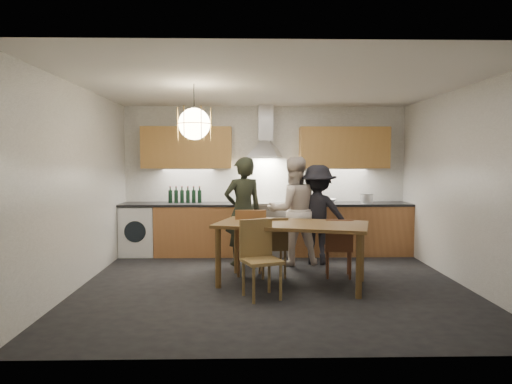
{
  "coord_description": "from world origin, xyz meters",
  "views": [
    {
      "loc": [
        -0.35,
        -5.92,
        1.64
      ],
      "look_at": [
        -0.21,
        0.4,
        1.2
      ],
      "focal_mm": 32.0,
      "sensor_mm": 36.0,
      "label": 1
    }
  ],
  "objects_px": {
    "dining_table": "(292,230)",
    "chair_front": "(259,253)",
    "person_left": "(243,211)",
    "wine_bottles": "(185,195)",
    "person_mid": "(293,211)",
    "person_right": "(317,215)",
    "stock_pot": "(367,198)",
    "mixing_bowl": "(327,201)",
    "chair_back_left": "(251,238)"
  },
  "relations": [
    {
      "from": "person_right",
      "to": "wine_bottles",
      "type": "height_order",
      "value": "person_right"
    },
    {
      "from": "person_mid",
      "to": "mixing_bowl",
      "type": "relative_size",
      "value": 5.45
    },
    {
      "from": "chair_front",
      "to": "wine_bottles",
      "type": "bearing_deg",
      "value": 95.47
    },
    {
      "from": "person_left",
      "to": "chair_front",
      "type": "bearing_deg",
      "value": 75.93
    },
    {
      "from": "stock_pot",
      "to": "mixing_bowl",
      "type": "bearing_deg",
      "value": -174.14
    },
    {
      "from": "person_left",
      "to": "person_right",
      "type": "xyz_separation_m",
      "value": [
        1.18,
        0.04,
        -0.06
      ]
    },
    {
      "from": "person_left",
      "to": "wine_bottles",
      "type": "bearing_deg",
      "value": -60.52
    },
    {
      "from": "chair_front",
      "to": "person_right",
      "type": "bearing_deg",
      "value": 40.07
    },
    {
      "from": "chair_front",
      "to": "mixing_bowl",
      "type": "bearing_deg",
      "value": 42.12
    },
    {
      "from": "dining_table",
      "to": "chair_front",
      "type": "distance_m",
      "value": 0.7
    },
    {
      "from": "person_right",
      "to": "mixing_bowl",
      "type": "relative_size",
      "value": 5.04
    },
    {
      "from": "mixing_bowl",
      "to": "wine_bottles",
      "type": "height_order",
      "value": "wine_bottles"
    },
    {
      "from": "chair_front",
      "to": "stock_pot",
      "type": "distance_m",
      "value": 3.2
    },
    {
      "from": "chair_front",
      "to": "mixing_bowl",
      "type": "xyz_separation_m",
      "value": [
        1.26,
        2.42,
        0.41
      ]
    },
    {
      "from": "dining_table",
      "to": "mixing_bowl",
      "type": "xyz_separation_m",
      "value": [
        0.81,
        1.91,
        0.21
      ]
    },
    {
      "from": "dining_table",
      "to": "wine_bottles",
      "type": "distance_m",
      "value": 2.63
    },
    {
      "from": "chair_back_left",
      "to": "person_right",
      "type": "xyz_separation_m",
      "value": [
        1.06,
        0.73,
        0.24
      ]
    },
    {
      "from": "dining_table",
      "to": "person_left",
      "type": "relative_size",
      "value": 1.26
    },
    {
      "from": "stock_pot",
      "to": "wine_bottles",
      "type": "distance_m",
      "value": 3.18
    },
    {
      "from": "dining_table",
      "to": "stock_pot",
      "type": "height_order",
      "value": "stock_pot"
    },
    {
      "from": "wine_bottles",
      "to": "stock_pot",
      "type": "bearing_deg",
      "value": -0.51
    },
    {
      "from": "chair_back_left",
      "to": "chair_front",
      "type": "distance_m",
      "value": 0.99
    },
    {
      "from": "chair_front",
      "to": "person_left",
      "type": "height_order",
      "value": "person_left"
    },
    {
      "from": "person_right",
      "to": "wine_bottles",
      "type": "bearing_deg",
      "value": -6.18
    },
    {
      "from": "chair_front",
      "to": "person_mid",
      "type": "height_order",
      "value": "person_mid"
    },
    {
      "from": "wine_bottles",
      "to": "person_right",
      "type": "bearing_deg",
      "value": -19.95
    },
    {
      "from": "dining_table",
      "to": "person_right",
      "type": "xyz_separation_m",
      "value": [
        0.53,
        1.21,
        0.06
      ]
    },
    {
      "from": "person_right",
      "to": "mixing_bowl",
      "type": "distance_m",
      "value": 0.77
    },
    {
      "from": "chair_back_left",
      "to": "person_left",
      "type": "bearing_deg",
      "value": -80.46
    },
    {
      "from": "stock_pot",
      "to": "wine_bottles",
      "type": "bearing_deg",
      "value": 179.49
    },
    {
      "from": "chair_front",
      "to": "person_right",
      "type": "xyz_separation_m",
      "value": [
        0.97,
        1.72,
        0.25
      ]
    },
    {
      "from": "person_left",
      "to": "wine_bottles",
      "type": "relative_size",
      "value": 2.93
    },
    {
      "from": "person_mid",
      "to": "person_right",
      "type": "xyz_separation_m",
      "value": [
        0.39,
        0.04,
        -0.06
      ]
    },
    {
      "from": "stock_pot",
      "to": "chair_front",
      "type": "bearing_deg",
      "value": -128.21
    },
    {
      "from": "wine_bottles",
      "to": "person_left",
      "type": "bearing_deg",
      "value": -39.52
    },
    {
      "from": "stock_pot",
      "to": "wine_bottles",
      "type": "relative_size",
      "value": 0.36
    },
    {
      "from": "person_mid",
      "to": "stock_pot",
      "type": "bearing_deg",
      "value": -161.29
    },
    {
      "from": "person_left",
      "to": "stock_pot",
      "type": "height_order",
      "value": "person_left"
    },
    {
      "from": "mixing_bowl",
      "to": "person_mid",
      "type": "bearing_deg",
      "value": -132.6
    },
    {
      "from": "person_mid",
      "to": "person_right",
      "type": "distance_m",
      "value": 0.4
    },
    {
      "from": "dining_table",
      "to": "wine_bottles",
      "type": "relative_size",
      "value": 3.7
    },
    {
      "from": "wine_bottles",
      "to": "person_mid",
      "type": "bearing_deg",
      "value": -24.79
    },
    {
      "from": "chair_front",
      "to": "dining_table",
      "type": "bearing_deg",
      "value": 28.38
    },
    {
      "from": "stock_pot",
      "to": "chair_back_left",
      "type": "bearing_deg",
      "value": -143.79
    },
    {
      "from": "person_mid",
      "to": "chair_back_left",
      "type": "bearing_deg",
      "value": 34.36
    },
    {
      "from": "dining_table",
      "to": "chair_front",
      "type": "bearing_deg",
      "value": -115.02
    },
    {
      "from": "person_mid",
      "to": "person_right",
      "type": "bearing_deg",
      "value": 173.66
    },
    {
      "from": "dining_table",
      "to": "person_right",
      "type": "bearing_deg",
      "value": 82.6
    },
    {
      "from": "person_right",
      "to": "stock_pot",
      "type": "height_order",
      "value": "person_right"
    },
    {
      "from": "dining_table",
      "to": "person_mid",
      "type": "distance_m",
      "value": 1.19
    }
  ]
}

